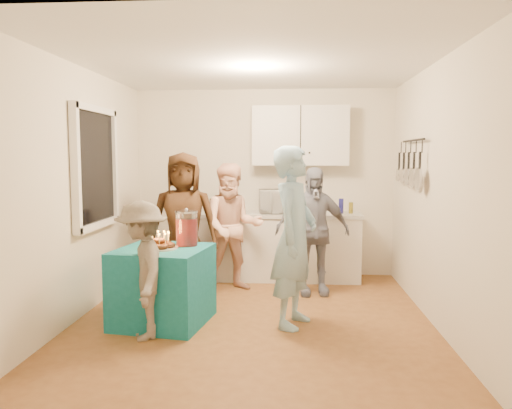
# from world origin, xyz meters

# --- Properties ---
(floor) EXTENTS (4.00, 4.00, 0.00)m
(floor) POSITION_xyz_m (0.00, 0.00, 0.00)
(floor) COLOR brown
(floor) RESTS_ON ground
(ceiling) EXTENTS (4.00, 4.00, 0.00)m
(ceiling) POSITION_xyz_m (0.00, 0.00, 2.60)
(ceiling) COLOR white
(ceiling) RESTS_ON floor
(back_wall) EXTENTS (3.60, 3.60, 0.00)m
(back_wall) POSITION_xyz_m (0.00, 2.00, 1.30)
(back_wall) COLOR silver
(back_wall) RESTS_ON floor
(left_wall) EXTENTS (4.00, 4.00, 0.00)m
(left_wall) POSITION_xyz_m (-1.80, 0.00, 1.30)
(left_wall) COLOR silver
(left_wall) RESTS_ON floor
(right_wall) EXTENTS (4.00, 4.00, 0.00)m
(right_wall) POSITION_xyz_m (1.80, 0.00, 1.30)
(right_wall) COLOR silver
(right_wall) RESTS_ON floor
(window_night) EXTENTS (0.04, 1.00, 1.20)m
(window_night) POSITION_xyz_m (-1.77, 0.30, 1.55)
(window_night) COLOR black
(window_night) RESTS_ON left_wall
(counter) EXTENTS (2.20, 0.58, 0.86)m
(counter) POSITION_xyz_m (0.20, 1.70, 0.43)
(counter) COLOR white
(counter) RESTS_ON floor
(countertop) EXTENTS (2.24, 0.62, 0.05)m
(countertop) POSITION_xyz_m (0.20, 1.70, 0.89)
(countertop) COLOR beige
(countertop) RESTS_ON counter
(upper_cabinet) EXTENTS (1.30, 0.30, 0.80)m
(upper_cabinet) POSITION_xyz_m (0.50, 1.85, 1.95)
(upper_cabinet) COLOR white
(upper_cabinet) RESTS_ON back_wall
(pot_rack) EXTENTS (0.12, 1.00, 0.60)m
(pot_rack) POSITION_xyz_m (1.72, 0.70, 1.60)
(pot_rack) COLOR black
(pot_rack) RESTS_ON right_wall
(microwave) EXTENTS (0.61, 0.45, 0.31)m
(microwave) POSITION_xyz_m (0.24, 1.70, 1.07)
(microwave) COLOR white
(microwave) RESTS_ON countertop
(party_table) EXTENTS (0.97, 0.97, 0.76)m
(party_table) POSITION_xyz_m (-0.90, -0.21, 0.38)
(party_table) COLOR #126977
(party_table) RESTS_ON floor
(donut_cake) EXTENTS (0.38, 0.38, 0.18)m
(donut_cake) POSITION_xyz_m (-0.92, -0.24, 0.85)
(donut_cake) COLOR #381C0C
(donut_cake) RESTS_ON party_table
(punch_jar) EXTENTS (0.22, 0.22, 0.34)m
(punch_jar) POSITION_xyz_m (-0.68, -0.04, 0.93)
(punch_jar) COLOR red
(punch_jar) RESTS_ON party_table
(man_birthday) EXTENTS (0.61, 0.75, 1.77)m
(man_birthday) POSITION_xyz_m (0.41, -0.19, 0.89)
(man_birthday) COLOR #97C1DC
(man_birthday) RESTS_ON floor
(woman_back_left) EXTENTS (0.90, 0.64, 1.72)m
(woman_back_left) POSITION_xyz_m (-0.92, 0.90, 0.86)
(woman_back_left) COLOR brown
(woman_back_left) RESTS_ON floor
(woman_back_center) EXTENTS (0.87, 0.73, 1.59)m
(woman_back_center) POSITION_xyz_m (-0.34, 1.09, 0.79)
(woman_back_center) COLOR #FFA085
(woman_back_center) RESTS_ON floor
(woman_back_right) EXTENTS (0.96, 0.52, 1.55)m
(woman_back_right) POSITION_xyz_m (0.64, 0.96, 0.77)
(woman_back_right) COLOR #0F1534
(woman_back_right) RESTS_ON floor
(child_near_left) EXTENTS (0.76, 0.94, 1.27)m
(child_near_left) POSITION_xyz_m (-0.97, -0.64, 0.64)
(child_near_left) COLOR #63594F
(child_near_left) RESTS_ON floor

